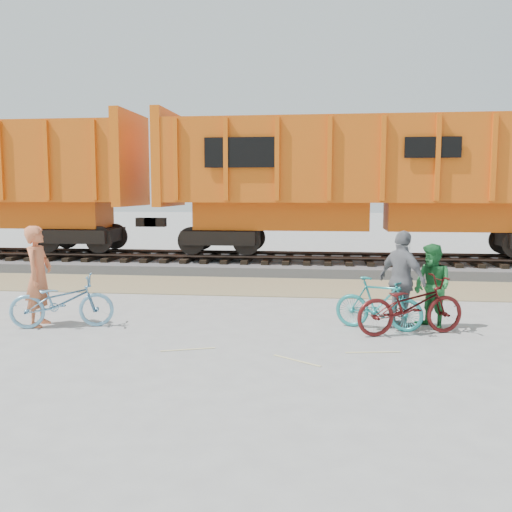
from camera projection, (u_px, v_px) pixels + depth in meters
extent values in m
plane|color=#9E9E99|center=(255.00, 339.00, 10.00)|extent=(120.00, 120.00, 0.00)
cube|color=#93815B|center=(280.00, 287.00, 15.42)|extent=(120.00, 3.00, 0.02)
cube|color=slate|center=(288.00, 265.00, 18.86)|extent=(120.00, 4.00, 0.30)
cube|color=black|center=(100.00, 256.00, 19.62)|extent=(0.22, 2.60, 0.12)
cube|color=black|center=(288.00, 259.00, 18.84)|extent=(0.22, 2.60, 0.12)
cube|color=black|center=(493.00, 262.00, 18.06)|extent=(0.22, 2.60, 0.12)
cylinder|color=#382821|center=(287.00, 258.00, 18.11)|extent=(120.00, 0.12, 0.12)
cylinder|color=#382821|center=(289.00, 253.00, 19.53)|extent=(120.00, 0.12, 0.12)
cube|color=#D7580D|center=(131.00, 160.00, 19.10)|extent=(0.30, 3.06, 3.10)
cube|color=black|center=(376.00, 242.00, 18.43)|extent=(11.20, 2.20, 0.80)
cube|color=#C7540E|center=(377.00, 216.00, 18.33)|extent=(11.76, 1.65, 0.90)
cube|color=#C7540E|center=(378.00, 161.00, 18.13)|extent=(14.00, 3.00, 2.60)
cube|color=#D7580D|center=(169.00, 159.00, 18.95)|extent=(0.30, 3.06, 3.10)
cube|color=black|center=(240.00, 152.00, 17.06)|extent=(2.20, 0.04, 0.90)
imported|color=#6BA3C3|center=(62.00, 301.00, 10.81)|extent=(2.03, 1.17, 1.01)
imported|color=teal|center=(379.00, 304.00, 10.64)|extent=(1.71, 0.94, 0.99)
imported|color=#4E1211|center=(410.00, 305.00, 10.27)|extent=(2.16, 1.34, 1.07)
imported|color=#D26C41|center=(39.00, 276.00, 10.92)|extent=(0.50, 0.73, 1.93)
imported|color=#237536|center=(432.00, 287.00, 10.69)|extent=(0.94, 0.99, 1.61)
imported|color=slate|center=(402.00, 280.00, 10.64)|extent=(1.04, 1.13, 1.86)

